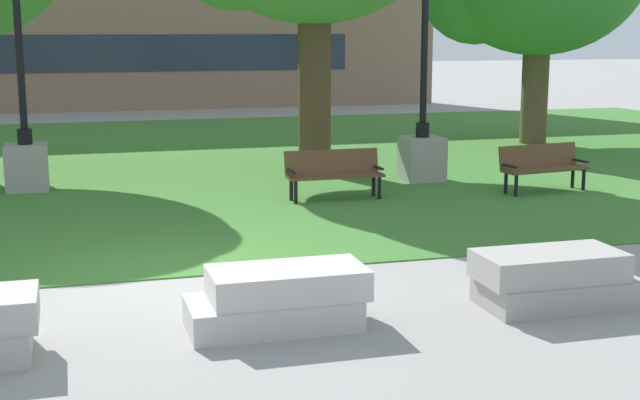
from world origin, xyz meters
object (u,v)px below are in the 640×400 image
lamp_post_right (25,138)px  lamp_post_left (423,129)px  concrete_block_right (554,280)px  park_bench_far_left (542,165)px  park_bench_near_left (334,171)px  concrete_block_left (279,299)px

lamp_post_right → lamp_post_left: lamp_post_left is taller
concrete_block_right → lamp_post_left: (1.77, 8.32, 0.77)m
concrete_block_right → park_bench_far_left: (3.52, 6.48, 0.23)m
park_bench_near_left → lamp_post_right: lamp_post_right is taller
park_bench_near_left → lamp_post_right: bearing=155.6°
concrete_block_left → park_bench_far_left: 9.24m
concrete_block_right → lamp_post_left: 8.54m
lamp_post_left → park_bench_far_left: bearing=-46.5°
park_bench_far_left → lamp_post_left: lamp_post_left is taller
concrete_block_right → park_bench_near_left: size_ratio=1.03×
park_bench_far_left → lamp_post_right: lamp_post_right is taller
park_bench_near_left → lamp_post_right: size_ratio=0.35×
park_bench_near_left → park_bench_far_left: size_ratio=0.97×
concrete_block_left → park_bench_far_left: park_bench_far_left is taller
concrete_block_right → concrete_block_left: bearing=177.7°
lamp_post_right → lamp_post_left: (7.86, -1.02, 0.03)m
concrete_block_right → park_bench_far_left: 7.37m
park_bench_near_left → park_bench_far_left: (4.10, -0.36, 0.00)m
concrete_block_right → park_bench_far_left: park_bench_far_left is taller
park_bench_far_left → park_bench_near_left: bearing=175.0°
park_bench_near_left → park_bench_far_left: 4.12m
concrete_block_right → park_bench_near_left: (-0.58, 6.84, 0.23)m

